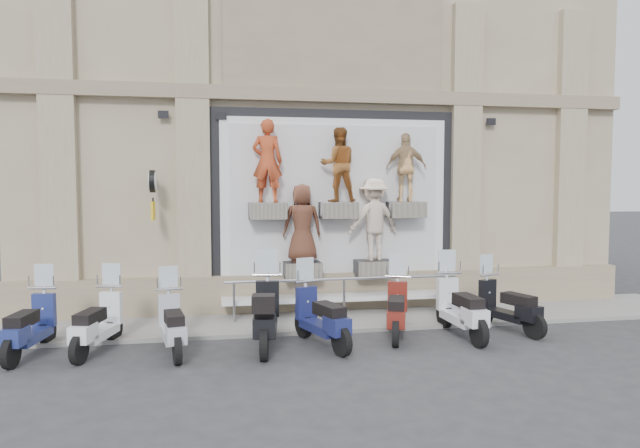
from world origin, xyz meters
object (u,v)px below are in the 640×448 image
Objects in this scene: guard_rail at (344,299)px; scooter_a at (29,313)px; scooter_h at (508,295)px; scooter_e at (321,304)px; scooter_b at (97,310)px; scooter_c at (172,312)px; scooter_f at (397,298)px; scooter_g at (461,295)px; scooter_d at (266,301)px; clock_sign_bracket at (153,189)px.

scooter_a reaches higher than guard_rail.
scooter_a reaches higher than scooter_h.
scooter_b is at bearing 155.91° from scooter_e.
scooter_c is (2.35, -0.29, -0.03)m from scooter_a.
scooter_a is at bearing -160.26° from scooter_f.
scooter_b is 5.36m from scooter_f.
scooter_g is at bearing 9.04° from scooter_f.
scooter_d is 1.12× the size of scooter_f.
scooter_f is at bearing -5.96° from scooter_e.
clock_sign_bracket is 2.92m from scooter_b.
scooter_a is 6.44m from scooter_f.
clock_sign_bracket reaches higher than scooter_c.
clock_sign_bracket is 3.08m from scooter_c.
clock_sign_bracket reaches higher than scooter_e.
scooter_g is (5.28, 0.11, 0.08)m from scooter_c.
scooter_h is (6.87, -1.88, -2.07)m from clock_sign_bracket.
scooter_e is at bearing -36.07° from clock_sign_bracket.
scooter_a is 0.93× the size of scooter_g.
scooter_a is 3.95m from scooter_d.
clock_sign_bracket is 3.59m from scooter_d.
clock_sign_bracket reaches higher than scooter_g.
scooter_g reaches higher than scooter_c.
scooter_d is at bearing -45.56° from clock_sign_bracket.
scooter_e reaches higher than scooter_f.
scooter_d is at bearing 164.53° from scooter_h.
scooter_f reaches higher than guard_rail.
clock_sign_bracket is at bearing 142.11° from scooter_d.
scooter_a is at bearing -165.11° from scooter_b.
scooter_h is (7.64, 0.03, -0.00)m from scooter_b.
scooter_g reaches higher than scooter_b.
scooter_c is (-3.39, -1.75, 0.25)m from guard_rail.
scooter_c is 5.28m from scooter_g.
clock_sign_bracket is at bearing 146.01° from scooter_h.
clock_sign_bracket is 0.54× the size of scooter_e.
scooter_b is 3.86m from scooter_e.
scooter_h is at bearing -13.72° from scooter_e.
scooter_h is at bearing -7.24° from scooter_c.
scooter_d reaches higher than scooter_g.
scooter_c is 0.85× the size of scooter_d.
scooter_a is 0.99× the size of scooter_f.
clock_sign_bracket reaches higher than scooter_d.
scooter_b is 0.96× the size of scooter_e.
scooter_a is at bearing -133.69° from clock_sign_bracket.
scooter_f is at bearing -5.68° from scooter_c.
scooter_g is (5.79, -2.11, -2.01)m from clock_sign_bracket.
scooter_d reaches higher than scooter_e.
clock_sign_bracket is at bearing 54.41° from scooter_a.
scooter_f reaches higher than scooter_c.
scooter_f is at bearing 167.57° from scooter_g.
scooter_a is at bearing 161.60° from scooter_h.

